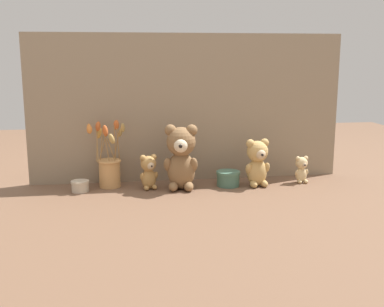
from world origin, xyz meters
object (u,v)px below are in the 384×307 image
Objects in this scene: teddy_bear_medium at (257,162)px; decorative_tin_tall at (228,178)px; decorative_tin_short at (80,186)px; teddy_bear_tiny at (302,169)px; teddy_bear_small at (149,171)px; teddy_bear_large at (181,156)px; flower_vase at (109,167)px.

decorative_tin_tall is at bearing 170.55° from teddy_bear_medium.
decorative_tin_short is (-0.83, 0.03, -0.09)m from teddy_bear_medium.
teddy_bear_medium is at bearing -173.16° from teddy_bear_tiny.
teddy_bear_small is (-0.52, 0.02, -0.03)m from teddy_bear_medium.
teddy_bear_tiny is at bearing 0.82° from decorative_tin_tall.
decorative_tin_short is (-0.47, 0.03, -0.13)m from teddy_bear_large.
teddy_bear_tiny is (0.60, 0.03, -0.09)m from teddy_bear_large.
teddy_bear_tiny is 1.07m from decorative_tin_short.
teddy_bear_large reaches higher than teddy_bear_small.
teddy_bear_tiny is 1.17× the size of decorative_tin_tall.
teddy_bear_small is at bearing 170.67° from teddy_bear_large.
teddy_bear_large is at bearing -3.44° from decorative_tin_short.
teddy_bear_medium is 1.71× the size of teddy_bear_tiny.
decorative_tin_tall is at bearing 6.19° from teddy_bear_large.
decorative_tin_tall is (0.38, 0.00, -0.05)m from teddy_bear_small.
flower_vase reaches higher than teddy_bear_large.
decorative_tin_short is (-0.13, -0.06, -0.07)m from flower_vase.
flower_vase is 0.57m from decorative_tin_tall.
teddy_bear_medium is (0.37, 0.00, -0.04)m from teddy_bear_large.
teddy_bear_small is at bearing -179.94° from decorative_tin_tall.
teddy_bear_tiny is 0.41× the size of flower_vase.
teddy_bear_tiny is (0.23, 0.03, -0.05)m from teddy_bear_medium.
teddy_bear_large is at bearing -173.81° from decorative_tin_tall.
flower_vase is (-0.70, 0.09, -0.02)m from teddy_bear_medium.
teddy_bear_large is 0.17m from teddy_bear_small.
teddy_bear_tiny is at bearing 0.43° from teddy_bear_small.
teddy_bear_medium is 2.00× the size of decorative_tin_tall.
decorative_tin_tall is (-0.14, 0.02, -0.08)m from teddy_bear_medium.
teddy_bear_large is 2.29× the size of teddy_bear_tiny.
decorative_tin_short is at bearing 179.38° from teddy_bear_small.
teddy_bear_tiny is 0.94m from flower_vase.
decorative_tin_tall is at bearing -179.18° from teddy_bear_tiny.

